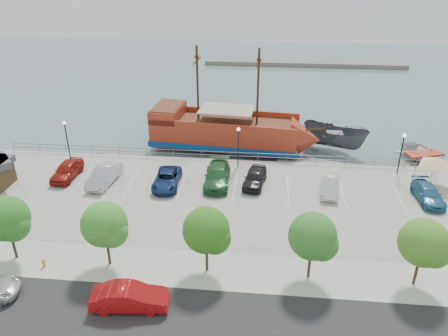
{
  "coord_description": "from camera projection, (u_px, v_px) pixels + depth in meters",
  "views": [
    {
      "loc": [
        2.56,
        -33.83,
        20.2
      ],
      "look_at": [
        -1.0,
        2.0,
        2.0
      ],
      "focal_mm": 35.0,
      "sensor_mm": 36.0,
      "label": 1
    }
  ],
  "objects": [
    {
      "name": "lamp_post_mid",
      "position": [
        238.0,
        140.0,
        43.82
      ],
      "size": [
        0.36,
        0.36,
        4.28
      ],
      "color": "black",
      "rests_on": "land_slab"
    },
    {
      "name": "speedboat",
      "position": [
        424.0,
        157.0,
        47.8
      ],
      "size": [
        6.53,
        7.68,
        1.35
      ],
      "primitive_type": "imported",
      "rotation": [
        0.0,
        0.0,
        0.33
      ],
      "color": "silver",
      "rests_on": "ground"
    },
    {
      "name": "dock_east",
      "position": [
        381.0,
        168.0,
        46.56
      ],
      "size": [
        8.04,
        3.43,
        0.44
      ],
      "primitive_type": "cube",
      "rotation": [
        0.0,
        0.0,
        0.16
      ],
      "color": "#69655A",
      "rests_on": "ground"
    },
    {
      "name": "canopy_tent",
      "position": [
        438.0,
        157.0,
        40.61
      ],
      "size": [
        4.77,
        4.77,
        3.16
      ],
      "rotation": [
        0.0,
        0.0,
        0.31
      ],
      "color": "slate",
      "rests_on": "land_slab"
    },
    {
      "name": "lamp_post_left",
      "position": [
        66.0,
        133.0,
        45.41
      ],
      "size": [
        0.36,
        0.36,
        4.28
      ],
      "color": "black",
      "rests_on": "land_slab"
    },
    {
      "name": "tree_c",
      "position": [
        106.0,
        226.0,
        29.64
      ],
      "size": [
        3.3,
        3.2,
        5.0
      ],
      "color": "#473321",
      "rests_on": "sidewalk"
    },
    {
      "name": "sidewalk",
      "position": [
        221.0,
        271.0,
        30.49
      ],
      "size": [
        100.0,
        4.0,
        0.05
      ],
      "primitive_type": "cube",
      "color": "beige",
      "rests_on": "land_slab"
    },
    {
      "name": "pirate_ship",
      "position": [
        237.0,
        133.0,
        50.28
      ],
      "size": [
        19.88,
        7.17,
        12.41
      ],
      "rotation": [
        0.0,
        0.0,
        -0.1
      ],
      "color": "#A3311B",
      "rests_on": "ground"
    },
    {
      "name": "tree_e",
      "position": [
        315.0,
        238.0,
        28.4
      ],
      "size": [
        3.3,
        3.2,
        5.0
      ],
      "color": "#473321",
      "rests_on": "sidewalk"
    },
    {
      "name": "parked_car_c",
      "position": [
        167.0,
        179.0,
        41.15
      ],
      "size": [
        2.49,
        5.07,
        1.39
      ],
      "primitive_type": "imported",
      "rotation": [
        0.0,
        0.0,
        0.04
      ],
      "color": "navy",
      "rests_on": "land_slab"
    },
    {
      "name": "parked_car_d",
      "position": [
        217.0,
        176.0,
        41.5
      ],
      "size": [
        2.48,
        5.77,
        1.66
      ],
      "primitive_type": "imported",
      "rotation": [
        0.0,
        0.0,
        0.03
      ],
      "color": "#295C2F",
      "rests_on": "land_slab"
    },
    {
      "name": "dock_west",
      "position": [
        128.0,
        157.0,
        49.02
      ],
      "size": [
        7.24,
        4.31,
        0.4
      ],
      "primitive_type": "cube",
      "rotation": [
        0.0,
        0.0,
        -0.36
      ],
      "color": "slate",
      "rests_on": "ground"
    },
    {
      "name": "lamp_post_right",
      "position": [
        402.0,
        146.0,
        42.41
      ],
      "size": [
        0.36,
        0.36,
        4.28
      ],
      "color": "black",
      "rests_on": "land_slab"
    },
    {
      "name": "street_sedan",
      "position": [
        130.0,
        297.0,
        27.09
      ],
      "size": [
        4.98,
        2.14,
        1.59
      ],
      "primitive_type": "imported",
      "rotation": [
        0.0,
        0.0,
        1.67
      ],
      "color": "#B41214",
      "rests_on": "street"
    },
    {
      "name": "parked_car_h",
      "position": [
        428.0,
        194.0,
        38.7
      ],
      "size": [
        2.26,
        4.81,
        1.36
      ],
      "primitive_type": "imported",
      "rotation": [
        0.0,
        0.0,
        0.08
      ],
      "color": "#2E6A88",
      "rests_on": "land_slab"
    },
    {
      "name": "tree_b",
      "position": [
        8.0,
        220.0,
        30.26
      ],
      "size": [
        3.3,
        3.2,
        5.0
      ],
      "color": "#473321",
      "rests_on": "sidewalk"
    },
    {
      "name": "fire_hydrant",
      "position": [
        44.0,
        263.0,
        30.73
      ],
      "size": [
        0.23,
        0.23,
        0.67
      ],
      "rotation": [
        0.0,
        0.0,
        0.03
      ],
      "color": "orange",
      "rests_on": "sidewalk"
    },
    {
      "name": "seawall_railing",
      "position": [
        239.0,
        156.0,
        46.07
      ],
      "size": [
        50.0,
        0.06,
        1.0
      ],
      "color": "slate",
      "rests_on": "land_slab"
    },
    {
      "name": "parked_car_b",
      "position": [
        104.0,
        175.0,
        41.62
      ],
      "size": [
        2.3,
        5.12,
        1.63
      ],
      "primitive_type": "imported",
      "rotation": [
        0.0,
        0.0,
        -0.12
      ],
      "color": "#BABBBE",
      "rests_on": "land_slab"
    },
    {
      "name": "tree_f",
      "position": [
        426.0,
        245.0,
        27.78
      ],
      "size": [
        3.3,
        3.2,
        5.0
      ],
      "color": "#473321",
      "rests_on": "sidewalk"
    },
    {
      "name": "parked_car_a",
      "position": [
        67.0,
        170.0,
        42.62
      ],
      "size": [
        2.06,
        4.74,
        1.59
      ],
      "primitive_type": "imported",
      "rotation": [
        0.0,
        0.0,
        -0.04
      ],
      "color": "maroon",
      "rests_on": "land_slab"
    },
    {
      "name": "dock_mid",
      "position": [
        310.0,
        165.0,
        47.23
      ],
      "size": [
        7.4,
        3.02,
        0.41
      ],
      "primitive_type": "cube",
      "rotation": [
        0.0,
        0.0,
        -0.14
      ],
      "color": "gray",
      "rests_on": "ground"
    },
    {
      "name": "patrol_boat",
      "position": [
        334.0,
        139.0,
        50.4
      ],
      "size": [
        8.21,
        6.25,
        3.0
      ],
      "primitive_type": "imported",
      "rotation": [
        0.0,
        0.0,
        1.08
      ],
      "color": "#41444A",
      "rests_on": "ground"
    },
    {
      "name": "far_shore",
      "position": [
        304.0,
        64.0,
        87.61
      ],
      "size": [
        40.0,
        3.0,
        0.8
      ],
      "primitive_type": "cube",
      "color": "slate",
      "rests_on": "ground"
    },
    {
      "name": "parked_car_f",
      "position": [
        330.0,
        185.0,
        40.09
      ],
      "size": [
        2.07,
        4.61,
        1.47
      ],
      "primitive_type": "imported",
      "rotation": [
        0.0,
        0.0,
        -0.12
      ],
      "color": "silver",
      "rests_on": "land_slab"
    },
    {
      "name": "parked_car_e",
      "position": [
        255.0,
        177.0,
        41.31
      ],
      "size": [
        2.49,
        4.78,
        1.55
      ],
      "primitive_type": "imported",
      "rotation": [
        0.0,
        0.0,
        -0.15
      ],
      "color": "black",
      "rests_on": "land_slab"
    },
    {
      "name": "ground",
      "position": [
        233.0,
        208.0,
        39.83
      ],
      "size": [
        160.0,
        160.0,
        0.0
      ],
      "primitive_type": "plane",
      "color": "slate"
    },
    {
      "name": "tree_d",
      "position": [
        208.0,
        232.0,
        29.02
      ],
      "size": [
        3.3,
        3.2,
        5.0
      ],
      "color": "#473321",
      "rests_on": "sidewalk"
    }
  ]
}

